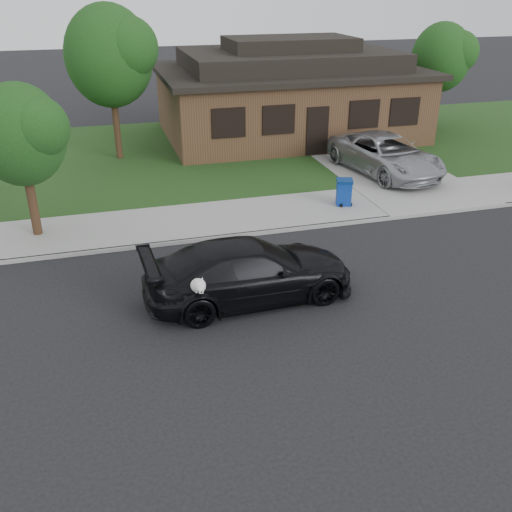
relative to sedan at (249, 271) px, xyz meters
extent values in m
plane|color=black|center=(2.14, 0.23, -0.76)|extent=(120.00, 120.00, 0.00)
cube|color=gray|center=(2.14, 5.23, -0.70)|extent=(60.00, 3.00, 0.12)
cube|color=gray|center=(2.14, 3.73, -0.70)|extent=(60.00, 0.12, 0.12)
cube|color=#193814|center=(2.14, 13.23, -0.70)|extent=(60.00, 13.00, 0.13)
cube|color=gray|center=(8.14, 10.23, -0.69)|extent=(4.50, 13.00, 0.14)
imported|color=black|center=(0.01, 0.00, 0.00)|extent=(5.36, 2.40, 1.53)
ellipsoid|color=white|center=(-1.44, -0.95, 0.31)|extent=(0.34, 0.40, 0.30)
sphere|color=white|center=(-1.44, -1.18, 0.41)|extent=(0.26, 0.26, 0.26)
cube|color=white|center=(-1.44, -1.30, 0.37)|extent=(0.09, 0.12, 0.08)
sphere|color=black|center=(-1.44, -1.36, 0.37)|extent=(0.04, 0.04, 0.04)
cone|color=white|center=(-1.51, -1.13, 0.55)|extent=(0.11, 0.11, 0.14)
cone|color=white|center=(-1.38, -1.13, 0.55)|extent=(0.11, 0.11, 0.14)
imported|color=#9FA1A5|center=(7.87, 8.04, 0.14)|extent=(3.40, 5.83, 1.52)
cube|color=navy|center=(4.83, 5.21, -0.24)|extent=(0.63, 0.63, 0.82)
cube|color=navy|center=(4.83, 5.21, 0.22)|extent=(0.69, 0.69, 0.09)
cylinder|color=black|center=(4.65, 4.96, -0.58)|extent=(0.08, 0.13, 0.13)
cylinder|color=black|center=(5.02, 4.96, -0.58)|extent=(0.08, 0.13, 0.13)
cube|color=#422B1C|center=(6.14, 15.23, 0.87)|extent=(12.00, 8.00, 3.00)
cube|color=black|center=(6.14, 15.23, 2.49)|extent=(12.60, 8.60, 0.25)
cube|color=black|center=(6.14, 15.23, 3.02)|extent=(10.00, 6.50, 0.80)
cube|color=black|center=(6.14, 15.23, 3.72)|extent=(6.00, 3.50, 0.60)
cube|color=black|center=(6.14, 11.20, 0.47)|extent=(1.00, 0.06, 2.10)
cube|color=black|center=(2.14, 11.20, 1.07)|extent=(1.30, 0.05, 1.10)
cube|color=black|center=(4.34, 11.20, 1.07)|extent=(1.30, 0.05, 1.10)
cube|color=black|center=(8.34, 11.20, 1.07)|extent=(1.30, 0.05, 1.10)
cube|color=black|center=(10.34, 11.20, 1.07)|extent=(1.30, 0.05, 1.10)
cylinder|color=#332114|center=(-2.36, 13.23, 0.60)|extent=(0.28, 0.28, 2.48)
ellipsoid|color=#143811|center=(-2.36, 13.23, 3.64)|extent=(3.60, 3.60, 4.14)
sphere|color=#26591E|center=(-1.64, 12.69, 4.00)|extent=(2.52, 2.52, 2.52)
cylinder|color=#332114|center=(14.14, 14.73, 0.38)|extent=(0.28, 0.28, 2.03)
ellipsoid|color=#143811|center=(14.14, 14.73, 2.89)|extent=(3.00, 3.00, 3.45)
sphere|color=#26591E|center=(14.74, 14.28, 3.19)|extent=(2.10, 2.10, 2.10)
cylinder|color=#332114|center=(-5.36, 5.43, 0.26)|extent=(0.28, 0.28, 1.80)
ellipsoid|color=#143811|center=(-5.36, 5.43, 2.46)|extent=(2.60, 2.60, 2.99)
sphere|color=#26591E|center=(-4.84, 5.04, 2.72)|extent=(1.82, 1.82, 1.82)
camera|label=1|loc=(-3.23, -12.07, 6.51)|focal=40.00mm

